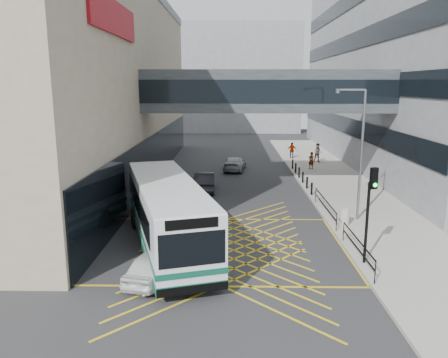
{
  "coord_description": "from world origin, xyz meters",
  "views": [
    {
      "loc": [
        0.4,
        -20.75,
        7.94
      ],
      "look_at": [
        0.0,
        4.0,
        2.6
      ],
      "focal_mm": 35.0,
      "sensor_mm": 36.0,
      "label": 1
    }
  ],
  "objects_px": {
    "street_lamp": "(359,147)",
    "pedestrian_b": "(318,153)",
    "pedestrian_a": "(311,161)",
    "car_white": "(154,265)",
    "car_dark": "(205,181)",
    "litter_bin": "(344,216)",
    "traffic_light": "(370,202)",
    "pedestrian_c": "(292,150)",
    "car_silver": "(235,163)",
    "bus": "(167,212)"
  },
  "relations": [
    {
      "from": "car_white",
      "to": "street_lamp",
      "type": "bearing_deg",
      "value": -128.45
    },
    {
      "from": "car_dark",
      "to": "street_lamp",
      "type": "height_order",
      "value": "street_lamp"
    },
    {
      "from": "car_white",
      "to": "traffic_light",
      "type": "xyz_separation_m",
      "value": [
        9.23,
        1.44,
        2.37
      ]
    },
    {
      "from": "car_silver",
      "to": "litter_bin",
      "type": "height_order",
      "value": "car_silver"
    },
    {
      "from": "bus",
      "to": "car_white",
      "type": "relative_size",
      "value": 3.07
    },
    {
      "from": "car_white",
      "to": "street_lamp",
      "type": "height_order",
      "value": "street_lamp"
    },
    {
      "from": "bus",
      "to": "litter_bin",
      "type": "height_order",
      "value": "bus"
    },
    {
      "from": "traffic_light",
      "to": "pedestrian_c",
      "type": "bearing_deg",
      "value": 66.73
    },
    {
      "from": "car_white",
      "to": "litter_bin",
      "type": "xyz_separation_m",
      "value": [
        9.65,
        6.98,
        0.01
      ]
    },
    {
      "from": "car_white",
      "to": "pedestrian_c",
      "type": "bearing_deg",
      "value": -94.06
    },
    {
      "from": "bus",
      "to": "car_white",
      "type": "xyz_separation_m",
      "value": [
        -0.03,
        -3.84,
        -1.17
      ]
    },
    {
      "from": "street_lamp",
      "to": "pedestrian_c",
      "type": "bearing_deg",
      "value": 103.94
    },
    {
      "from": "traffic_light",
      "to": "street_lamp",
      "type": "xyz_separation_m",
      "value": [
        1.31,
        6.67,
        1.47
      ]
    },
    {
      "from": "bus",
      "to": "pedestrian_a",
      "type": "height_order",
      "value": "bus"
    },
    {
      "from": "car_white",
      "to": "pedestrian_a",
      "type": "relative_size",
      "value": 2.46
    },
    {
      "from": "street_lamp",
      "to": "pedestrian_a",
      "type": "distance_m",
      "value": 16.09
    },
    {
      "from": "car_white",
      "to": "street_lamp",
      "type": "xyz_separation_m",
      "value": [
        10.54,
        8.11,
        3.84
      ]
    },
    {
      "from": "car_dark",
      "to": "traffic_light",
      "type": "xyz_separation_m",
      "value": [
        8.05,
        -14.32,
        2.29
      ]
    },
    {
      "from": "bus",
      "to": "car_white",
      "type": "distance_m",
      "value": 4.01
    },
    {
      "from": "car_silver",
      "to": "pedestrian_b",
      "type": "distance_m",
      "value": 9.3
    },
    {
      "from": "street_lamp",
      "to": "pedestrian_a",
      "type": "xyz_separation_m",
      "value": [
        0.22,
        15.7,
        -3.5
      ]
    },
    {
      "from": "pedestrian_b",
      "to": "pedestrian_c",
      "type": "distance_m",
      "value": 3.51
    },
    {
      "from": "car_silver",
      "to": "traffic_light",
      "type": "bearing_deg",
      "value": 112.6
    },
    {
      "from": "street_lamp",
      "to": "pedestrian_b",
      "type": "bearing_deg",
      "value": 97.46
    },
    {
      "from": "pedestrian_b",
      "to": "pedestrian_c",
      "type": "relative_size",
      "value": 1.14
    },
    {
      "from": "street_lamp",
      "to": "pedestrian_b",
      "type": "distance_m",
      "value": 19.8
    },
    {
      "from": "car_silver",
      "to": "street_lamp",
      "type": "bearing_deg",
      "value": 122.25
    },
    {
      "from": "car_white",
      "to": "car_dark",
      "type": "distance_m",
      "value": 15.8
    },
    {
      "from": "car_white",
      "to": "car_silver",
      "type": "xyz_separation_m",
      "value": [
        3.57,
        23.94,
        0.06
      ]
    },
    {
      "from": "car_silver",
      "to": "bus",
      "type": "bearing_deg",
      "value": 88.49
    },
    {
      "from": "bus",
      "to": "pedestrian_a",
      "type": "bearing_deg",
      "value": 44.75
    },
    {
      "from": "litter_bin",
      "to": "pedestrian_c",
      "type": "relative_size",
      "value": 0.57
    },
    {
      "from": "car_dark",
      "to": "traffic_light",
      "type": "relative_size",
      "value": 1.05
    },
    {
      "from": "street_lamp",
      "to": "pedestrian_a",
      "type": "bearing_deg",
      "value": 101.32
    },
    {
      "from": "traffic_light",
      "to": "car_dark",
      "type": "bearing_deg",
      "value": 97.29
    },
    {
      "from": "traffic_light",
      "to": "litter_bin",
      "type": "relative_size",
      "value": 4.49
    },
    {
      "from": "street_lamp",
      "to": "pedestrian_a",
      "type": "relative_size",
      "value": 4.66
    },
    {
      "from": "traffic_light",
      "to": "pedestrian_b",
      "type": "xyz_separation_m",
      "value": [
        2.9,
        26.12,
        -1.88
      ]
    },
    {
      "from": "car_white",
      "to": "pedestrian_c",
      "type": "relative_size",
      "value": 2.36
    },
    {
      "from": "litter_bin",
      "to": "pedestrian_a",
      "type": "distance_m",
      "value": 16.87
    },
    {
      "from": "pedestrian_a",
      "to": "traffic_light",
      "type": "bearing_deg",
      "value": 59.97
    },
    {
      "from": "pedestrian_a",
      "to": "pedestrian_c",
      "type": "distance_m",
      "value": 6.47
    },
    {
      "from": "pedestrian_c",
      "to": "pedestrian_b",
      "type": "bearing_deg",
      "value": 140.36
    },
    {
      "from": "car_white",
      "to": "bus",
      "type": "bearing_deg",
      "value": -76.43
    },
    {
      "from": "car_white",
      "to": "street_lamp",
      "type": "relative_size",
      "value": 0.53
    },
    {
      "from": "street_lamp",
      "to": "pedestrian_c",
      "type": "distance_m",
      "value": 22.39
    },
    {
      "from": "car_dark",
      "to": "pedestrian_b",
      "type": "relative_size",
      "value": 2.37
    },
    {
      "from": "litter_bin",
      "to": "car_dark",
      "type": "bearing_deg",
      "value": 134.01
    },
    {
      "from": "car_white",
      "to": "litter_bin",
      "type": "distance_m",
      "value": 11.91
    },
    {
      "from": "car_dark",
      "to": "litter_bin",
      "type": "distance_m",
      "value": 12.2
    }
  ]
}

